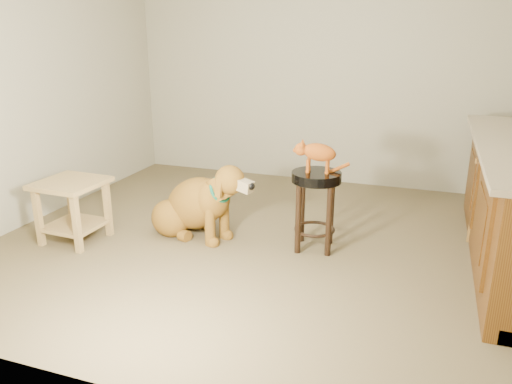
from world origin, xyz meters
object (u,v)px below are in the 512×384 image
at_px(wood_stool, 499,198).
at_px(tabby_kitten, 316,153).
at_px(padded_stool, 316,195).
at_px(side_table, 73,202).
at_px(golden_retriever, 197,205).

bearing_deg(wood_stool, tabby_kitten, -154.49).
relative_size(padded_stool, side_table, 1.23).
height_order(wood_stool, tabby_kitten, tabby_kitten).
distance_m(golden_retriever, tabby_kitten, 1.16).
relative_size(padded_stool, golden_retriever, 0.58).
distance_m(wood_stool, side_table, 3.62).
distance_m(wood_stool, golden_retriever, 2.59).
distance_m(wood_stool, tabby_kitten, 1.65).
bearing_deg(side_table, golden_retriever, 25.42).
bearing_deg(wood_stool, padded_stool, -154.34).
xyz_separation_m(side_table, golden_retriever, (0.94, 0.45, -0.07)).
xyz_separation_m(wood_stool, side_table, (-3.41, -1.21, -0.03)).
height_order(wood_stool, golden_retriever, wood_stool).
bearing_deg(wood_stool, side_table, -160.42).
bearing_deg(padded_stool, tabby_kitten, -178.40).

